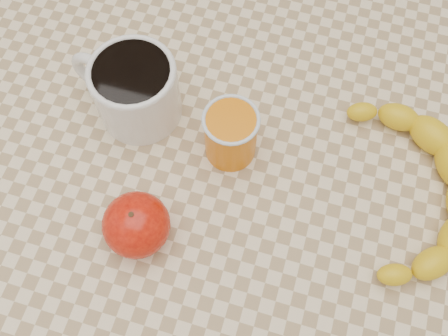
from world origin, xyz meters
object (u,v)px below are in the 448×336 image
(apple, at_px, (136,225))
(banana, at_px, (415,189))
(orange_juice_glass, at_px, (231,134))
(coffee_mug, at_px, (134,88))
(table, at_px, (224,199))

(apple, bearing_deg, banana, 24.81)
(orange_juice_glass, height_order, banana, orange_juice_glass)
(banana, bearing_deg, orange_juice_glass, 170.39)
(coffee_mug, height_order, apple, coffee_mug)
(orange_juice_glass, relative_size, banana, 0.26)
(table, bearing_deg, banana, 9.15)
(orange_juice_glass, bearing_deg, table, -86.51)
(coffee_mug, xyz_separation_m, banana, (0.35, -0.02, -0.03))
(orange_juice_glass, bearing_deg, coffee_mug, 169.78)
(table, distance_m, coffee_mug, 0.20)
(table, distance_m, banana, 0.25)
(coffee_mug, distance_m, banana, 0.36)
(table, height_order, orange_juice_glass, orange_juice_glass)
(coffee_mug, relative_size, banana, 0.51)
(orange_juice_glass, distance_m, apple, 0.15)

